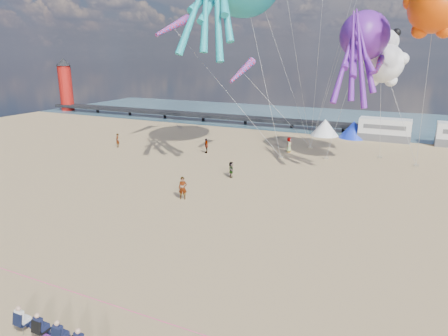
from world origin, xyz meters
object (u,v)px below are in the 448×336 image
(motorhome_0, at_px, (385,130))
(sandbag_d, at_px, (380,157))
(beachgoer_4, at_px, (231,170))
(sandbag_b, at_px, (326,158))
(kite_octopus_purple, at_px, (365,36))
(windsock_mid, at_px, (381,59))
(tent_white, at_px, (325,127))
(standing_person, at_px, (183,188))
(spectator_row, at_px, (61,333))
(tent_blue, at_px, (354,129))
(beachgoer_5, at_px, (117,140))
(lighthouse, at_px, (66,88))
(sandbag_a, at_px, (281,157))
(sandbag_c, at_px, (416,166))
(beachgoer_6, at_px, (289,145))
(beachgoer_3, at_px, (206,146))
(sandbag_e, at_px, (310,147))
(windsock_left, at_px, (173,27))
(kite_panda, at_px, (384,63))
(windsock_right, at_px, (242,71))
(kite_teddy_orange, at_px, (435,7))

(motorhome_0, xyz_separation_m, sandbag_d, (0.39, -10.31, -1.39))
(beachgoer_4, relative_size, sandbag_b, 3.03)
(kite_octopus_purple, xyz_separation_m, windsock_mid, (1.76, 0.35, -2.27))
(tent_white, relative_size, standing_person, 2.14)
(spectator_row, xyz_separation_m, windsock_mid, (8.18, 34.96, 10.18))
(tent_blue, xyz_separation_m, beachgoer_5, (-26.05, -18.71, -0.34))
(lighthouse, xyz_separation_m, kite_octopus_purple, (59.92, -17.41, 8.61))
(sandbag_a, xyz_separation_m, sandbag_c, (13.89, 2.69, 0.00))
(standing_person, bearing_deg, sandbag_b, 42.32)
(spectator_row, xyz_separation_m, beachgoer_4, (-3.33, 23.86, 0.11))
(beachgoer_5, distance_m, sandbag_b, 25.60)
(motorhome_0, bearing_deg, beachgoer_6, -129.25)
(beachgoer_3, height_order, windsock_mid, windsock_mid)
(beachgoer_3, bearing_deg, sandbag_c, 73.13)
(sandbag_b, distance_m, windsock_mid, 11.71)
(motorhome_0, bearing_deg, sandbag_b, -110.63)
(tent_white, xyz_separation_m, sandbag_e, (0.08, -8.73, -1.09))
(tent_blue, height_order, beachgoer_5, tent_blue)
(sandbag_c, bearing_deg, lighthouse, 165.99)
(lighthouse, distance_m, standing_person, 60.55)
(standing_person, bearing_deg, sandbag_c, 23.83)
(spectator_row, distance_m, windsock_mid, 37.33)
(sandbag_c, bearing_deg, windsock_left, -175.30)
(lighthouse, xyz_separation_m, sandbag_c, (66.14, -16.50, -4.39))
(beachgoer_3, height_order, beachgoer_6, beachgoer_6)
(sandbag_e, distance_m, windsock_mid, 13.84)
(kite_octopus_purple, bearing_deg, beachgoer_6, 146.24)
(tent_white, distance_m, sandbag_a, 15.33)
(beachgoer_6, relative_size, sandbag_e, 3.59)
(spectator_row, distance_m, windsock_left, 39.10)
(kite_panda, xyz_separation_m, windsock_left, (-23.61, -3.68, 4.05))
(beachgoer_3, xyz_separation_m, beachgoer_5, (-11.52, -2.16, -0.00))
(beachgoer_3, distance_m, sandbag_b, 13.89)
(sandbag_a, bearing_deg, beachgoer_4, -103.15)
(lighthouse, relative_size, beachgoer_5, 5.20)
(kite_octopus_purple, distance_m, windsock_left, 21.80)
(kite_panda, height_order, windsock_mid, kite_panda)
(sandbag_c, distance_m, windsock_mid, 11.63)
(sandbag_e, bearing_deg, beachgoer_4, -104.24)
(windsock_left, height_order, windsock_right, windsock_left)
(spectator_row, height_order, kite_teddy_orange, kite_teddy_orange)
(beachgoer_5, distance_m, sandbag_d, 31.58)
(standing_person, distance_m, sandbag_b, 19.61)
(kite_octopus_purple, xyz_separation_m, windsock_right, (-11.85, -3.48, -3.54))
(lighthouse, height_order, sandbag_e, lighthouse)
(tent_blue, bearing_deg, sandbag_d, -66.96)
(standing_person, height_order, kite_teddy_orange, kite_teddy_orange)
(kite_panda, height_order, windsock_right, kite_panda)
(beachgoer_6, height_order, windsock_left, windsock_left)
(kite_teddy_orange, bearing_deg, kite_panda, 107.54)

